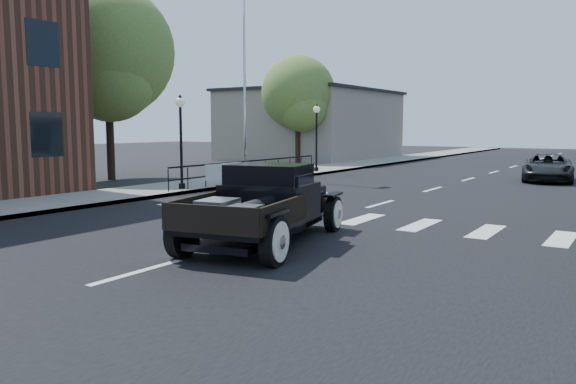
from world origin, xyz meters
The scene contains 14 objects.
ground centered at (0.00, 0.00, 0.00)m, with size 120.00×120.00×0.00m, color black.
road centered at (0.00, 15.00, 0.01)m, with size 14.00×80.00×0.02m, color black.
road_markings centered at (0.00, 10.00, 0.00)m, with size 12.00×60.00×0.06m, color silver, non-canonical shape.
sidewalk_left centered at (-8.50, 15.00, 0.07)m, with size 3.00×80.00×0.15m, color gray.
low_building_left centered at (-15.00, 28.00, 2.50)m, with size 10.00×12.00×5.00m, color gray.
railing centered at (-7.30, 10.00, 0.65)m, with size 0.08×10.00×1.00m, color black, non-canonical shape.
banner centered at (-7.22, 8.00, 0.45)m, with size 0.04×2.20×0.60m, color silver, non-canonical shape.
lamp_post_b centered at (-7.60, 6.00, 1.90)m, with size 0.36×0.36×3.50m, color black, non-canonical shape.
lamp_post_c centered at (-7.60, 16.00, 1.90)m, with size 0.36×0.36×3.50m, color black, non-canonical shape.
flagpole centered at (-9.20, 12.00, 5.96)m, with size 0.12×0.12×11.61m, color silver.
big_tree_near centered at (-14.00, 8.00, 4.47)m, with size 6.08×6.08×8.93m, color #567130, non-canonical shape.
big_tree_far centered at (-12.50, 22.00, 3.53)m, with size 4.81×4.81×7.07m, color #567130, non-canonical shape.
hotrod_pickup centered at (0.42, 0.10, 0.86)m, with size 2.31×4.95×1.72m, color black, non-canonical shape.
second_car centered at (3.20, 18.16, 0.61)m, with size 2.04×4.42×1.23m, color black.
Camera 1 is at (7.17, -9.35, 2.46)m, focal length 35.00 mm.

